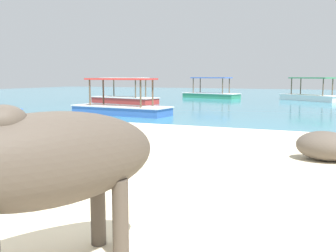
% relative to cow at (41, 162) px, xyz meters
% --- Properties ---
extents(sand_beach, '(18.00, 14.00, 0.04)m').
position_rel_cow_xyz_m(sand_beach, '(-1.16, 0.95, -0.79)').
color(sand_beach, beige).
rests_on(sand_beach, ground).
extents(water_surface, '(60.00, 36.00, 0.03)m').
position_rel_cow_xyz_m(water_surface, '(-1.16, 22.95, -0.81)').
color(water_surface, teal).
rests_on(water_surface, ground).
extents(cow, '(1.33, 2.01, 1.16)m').
position_rel_cow_xyz_m(cow, '(0.00, 0.00, 0.00)').
color(cow, '#4C4238').
rests_on(cow, sand_beach).
extents(deck_chair_near, '(0.81, 0.60, 0.68)m').
position_rel_cow_xyz_m(deck_chair_near, '(-4.19, 3.91, -0.38)').
color(deck_chair_near, '#A37A4C').
rests_on(deck_chair_near, sand_beach).
extents(deck_chair_far, '(0.64, 0.84, 0.68)m').
position_rel_cow_xyz_m(deck_chair_far, '(-2.35, 2.84, -0.38)').
color(deck_chair_far, '#A37A4C').
rests_on(deck_chair_far, sand_beach).
extents(shore_rock_medium, '(1.00, 0.83, 0.47)m').
position_rel_cow_xyz_m(shore_rock_medium, '(1.62, 4.63, -0.53)').
color(shore_rock_medium, brown).
rests_on(shore_rock_medium, sand_beach).
extents(boat_blue, '(3.77, 1.50, 1.29)m').
position_rel_cow_xyz_m(boat_blue, '(-5.30, 10.08, -0.52)').
color(boat_blue, '#3866B7').
rests_on(boat_blue, water_surface).
extents(boat_green, '(3.85, 2.13, 1.29)m').
position_rel_cow_xyz_m(boat_green, '(-5.57, 21.55, -0.52)').
color(boat_green, '#338E66').
rests_on(boat_green, water_surface).
extents(boat_white, '(3.65, 3.09, 1.29)m').
position_rel_cow_xyz_m(boat_white, '(0.31, 21.42, -0.52)').
color(boat_white, white).
rests_on(boat_white, water_surface).
extents(boat_red, '(3.83, 1.91, 1.29)m').
position_rel_cow_xyz_m(boat_red, '(-8.18, 15.33, -0.52)').
color(boat_red, '#C63833').
rests_on(boat_red, water_surface).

